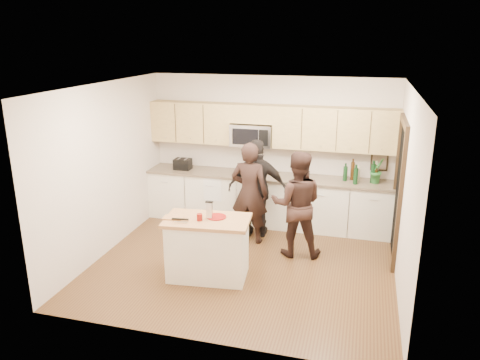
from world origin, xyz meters
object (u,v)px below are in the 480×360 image
(island, at_px, (208,248))
(woman_right, at_px, (257,189))
(woman_center, at_px, (297,204))
(woman_left, at_px, (249,193))
(toaster, at_px, (183,164))

(island, height_order, woman_right, woman_right)
(woman_right, bearing_deg, woman_center, 136.82)
(woman_center, bearing_deg, woman_left, -26.97)
(island, distance_m, woman_left, 1.45)
(toaster, xyz_separation_m, woman_center, (2.35, -1.12, -0.19))
(toaster, distance_m, woman_center, 2.61)
(woman_center, bearing_deg, island, 36.11)
(woman_left, height_order, woman_center, woman_left)
(woman_right, bearing_deg, island, 71.23)
(island, distance_m, woman_center, 1.59)
(woman_center, xyz_separation_m, woman_right, (-0.76, 0.57, 0.01))
(woman_left, relative_size, woman_center, 1.02)
(woman_left, relative_size, woman_right, 1.00)
(woman_left, xyz_separation_m, woman_center, (0.84, -0.29, -0.01))
(woman_left, bearing_deg, toaster, -26.12)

